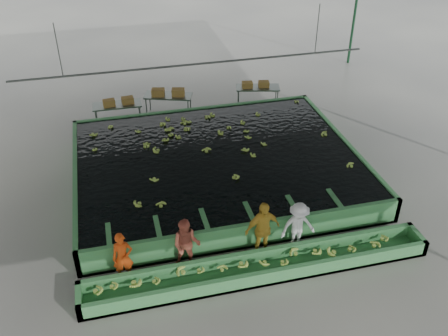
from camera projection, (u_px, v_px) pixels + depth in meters
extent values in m
plane|color=gray|center=(228.00, 200.00, 17.03)|extent=(80.00, 80.00, 0.00)
cube|color=gray|center=(228.00, 61.00, 14.30)|extent=(20.00, 22.00, 0.04)
cube|color=black|center=(217.00, 157.00, 17.79)|extent=(9.70, 7.70, 0.00)
cylinder|color=#59605B|center=(196.00, 64.00, 19.45)|extent=(0.08, 0.08, 14.00)
cylinder|color=#59605B|center=(58.00, 50.00, 17.88)|extent=(0.04, 0.04, 2.00)
cylinder|color=#59605B|center=(317.00, 29.00, 19.94)|extent=(0.04, 0.04, 2.00)
imported|color=#CF3F0E|center=(123.00, 257.00, 13.58)|extent=(0.57, 0.37, 1.55)
imported|color=#B4543F|center=(187.00, 245.00, 13.91)|extent=(0.96, 0.85, 1.67)
imported|color=gold|center=(262.00, 229.00, 14.31)|extent=(1.15, 0.62, 1.86)
imported|color=silver|center=(298.00, 227.00, 14.61)|extent=(1.05, 0.61, 1.62)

